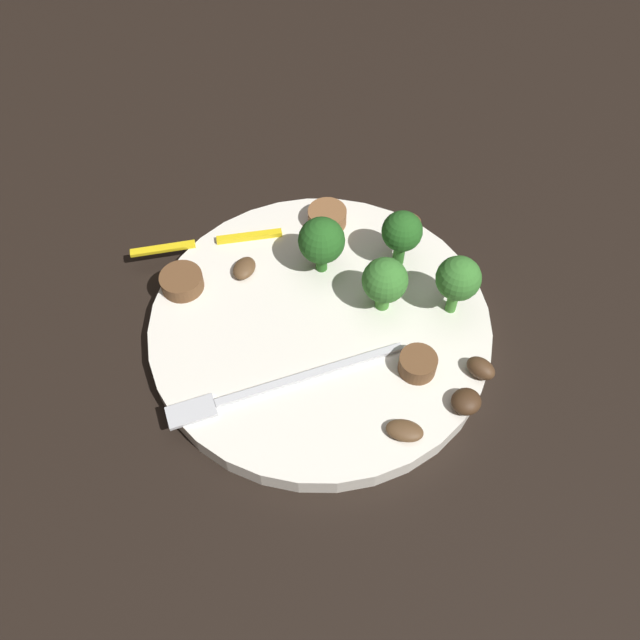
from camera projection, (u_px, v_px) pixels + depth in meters
The scene contains 17 objects.
ground_plane at pixel (320, 332), 0.53m from camera, with size 1.40×1.40×0.00m, color black.
plate at pixel (320, 326), 0.53m from camera, with size 0.27×0.27×0.02m, color white.
fork at pixel (270, 387), 0.48m from camera, with size 0.18×0.02×0.00m.
broccoli_floret_0 at pixel (322, 241), 0.52m from camera, with size 0.04×0.04×0.05m.
broccoli_floret_1 at pixel (385, 282), 0.50m from camera, with size 0.04×0.04×0.05m.
broccoli_floret_2 at pixel (402, 233), 0.52m from camera, with size 0.03×0.03×0.05m.
broccoli_floret_3 at pixel (458, 279), 0.49m from camera, with size 0.03×0.03×0.06m.
sausage_slice_0 at pixel (327, 217), 0.57m from camera, with size 0.03×0.03×0.01m, color brown.
sausage_slice_1 at pixel (182, 282), 0.53m from camera, with size 0.03×0.03×0.01m, color brown.
sausage_slice_2 at pixel (418, 364), 0.49m from camera, with size 0.03×0.03×0.01m, color brown.
mushroom_0 at pixel (405, 431), 0.46m from camera, with size 0.03×0.02×0.01m, color brown.
mushroom_1 at pixel (244, 268), 0.54m from camera, with size 0.02×0.02×0.01m, color brown.
mushroom_2 at pixel (408, 220), 0.57m from camera, with size 0.02×0.02×0.01m, color brown.
mushroom_3 at pixel (466, 402), 0.47m from camera, with size 0.02×0.02×0.01m, color #422B19.
mushroom_5 at pixel (481, 368), 0.49m from camera, with size 0.02×0.02×0.01m, color #4C331E.
pepper_strip_0 at pixel (249, 236), 0.57m from camera, with size 0.06×0.01×0.00m, color yellow.
pepper_strip_1 at pixel (163, 249), 0.56m from camera, with size 0.05×0.01×0.00m, color yellow.
Camera 1 is at (0.08, 0.29, 0.44)m, focal length 37.31 mm.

